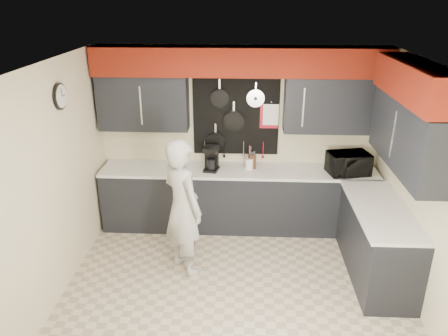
# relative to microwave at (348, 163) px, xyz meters

# --- Properties ---
(ground) EXTENTS (4.00, 4.00, 0.00)m
(ground) POSITION_rel_microwave_xyz_m (-1.50, -1.36, -1.07)
(ground) COLOR beige
(ground) RESTS_ON ground
(back_wall_assembly) EXTENTS (4.00, 0.36, 2.60)m
(back_wall_assembly) POSITION_rel_microwave_xyz_m (-1.49, 0.24, 0.94)
(back_wall_assembly) COLOR beige
(back_wall_assembly) RESTS_ON ground
(right_wall_assembly) EXTENTS (0.36, 3.50, 2.60)m
(right_wall_assembly) POSITION_rel_microwave_xyz_m (0.35, -1.09, 0.87)
(right_wall_assembly) COLOR beige
(right_wall_assembly) RESTS_ON ground
(left_wall_assembly) EXTENTS (0.05, 3.50, 2.60)m
(left_wall_assembly) POSITION_rel_microwave_xyz_m (-3.50, -1.34, 0.26)
(left_wall_assembly) COLOR beige
(left_wall_assembly) RESTS_ON ground
(base_cabinets) EXTENTS (3.95, 2.20, 0.92)m
(base_cabinets) POSITION_rel_microwave_xyz_m (-1.01, -0.23, -0.61)
(base_cabinets) COLOR black
(base_cabinets) RESTS_ON ground
(microwave) EXTENTS (0.61, 0.48, 0.30)m
(microwave) POSITION_rel_microwave_xyz_m (0.00, 0.00, 0.00)
(microwave) COLOR black
(microwave) RESTS_ON base_cabinets
(knife_block) EXTENTS (0.10, 0.10, 0.20)m
(knife_block) POSITION_rel_microwave_xyz_m (-1.31, 0.13, -0.05)
(knife_block) COLOR #341910
(knife_block) RESTS_ON base_cabinets
(utensil_crock) EXTENTS (0.12, 0.12, 0.15)m
(utensil_crock) POSITION_rel_microwave_xyz_m (-1.35, 0.11, -0.07)
(utensil_crock) COLOR white
(utensil_crock) RESTS_ON base_cabinets
(coffee_maker) EXTENTS (0.23, 0.27, 0.35)m
(coffee_maker) POSITION_rel_microwave_xyz_m (-1.88, 0.05, 0.03)
(coffee_maker) COLOR black
(coffee_maker) RESTS_ON base_cabinets
(person) EXTENTS (0.73, 0.74, 1.72)m
(person) POSITION_rel_microwave_xyz_m (-2.15, -1.01, -0.21)
(person) COLOR beige
(person) RESTS_ON ground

